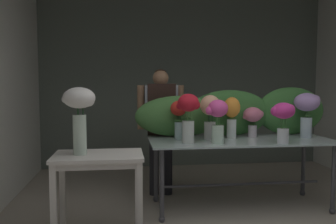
{
  "coord_description": "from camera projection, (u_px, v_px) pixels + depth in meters",
  "views": [
    {
      "loc": [
        -1.05,
        -2.35,
        1.42
      ],
      "look_at": [
        -0.59,
        1.21,
        1.13
      ],
      "focal_mm": 38.03,
      "sensor_mm": 36.0,
      "label": 1
    }
  ],
  "objects": [
    {
      "name": "vase_magenta_ranunculus",
      "position": [
        283.0,
        117.0,
        3.72
      ],
      "size": [
        0.27,
        0.23,
        0.43
      ],
      "color": "silver",
      "rests_on": "display_table_glass"
    },
    {
      "name": "display_table_glass",
      "position": [
        241.0,
        150.0,
        4.03
      ],
      "size": [
        2.08,
        0.85,
        0.79
      ],
      "color": "#B1C6C4",
      "rests_on": "ground"
    },
    {
      "name": "vase_crimson_lilies",
      "position": [
        188.0,
        113.0,
        3.75
      ],
      "size": [
        0.26,
        0.23,
        0.53
      ],
      "color": "silver",
      "rests_on": "display_table_glass"
    },
    {
      "name": "vase_peach_tulips",
      "position": [
        210.0,
        113.0,
        3.98
      ],
      "size": [
        0.23,
        0.23,
        0.5
      ],
      "color": "silver",
      "rests_on": "display_table_glass"
    },
    {
      "name": "side_table_white",
      "position": [
        98.0,
        166.0,
        3.19
      ],
      "size": [
        0.8,
        0.53,
        0.79
      ],
      "color": "silver",
      "rests_on": "ground"
    },
    {
      "name": "vase_fuchsia_anemones",
      "position": [
        217.0,
        118.0,
        3.72
      ],
      "size": [
        0.24,
        0.21,
        0.46
      ],
      "color": "silver",
      "rests_on": "display_table_glass"
    },
    {
      "name": "foliage_backdrop",
      "position": [
        230.0,
        113.0,
        4.3
      ],
      "size": [
        2.35,
        0.28,
        0.59
      ],
      "color": "#477F3D",
      "rests_on": "display_table_glass"
    },
    {
      "name": "florist",
      "position": [
        161.0,
        118.0,
        4.48
      ],
      "size": [
        0.59,
        0.24,
        1.6
      ],
      "color": "#232328",
      "rests_on": "ground"
    },
    {
      "name": "vase_rosy_snapdragons",
      "position": [
        253.0,
        118.0,
        4.17
      ],
      "size": [
        0.26,
        0.22,
        0.36
      ],
      "color": "silver",
      "rests_on": "display_table_glass"
    },
    {
      "name": "ground_plane",
      "position": [
        209.0,
        198.0,
        4.41
      ],
      "size": [
        8.2,
        8.2,
        0.0
      ],
      "primitive_type": "plane",
      "color": "#9E9384"
    },
    {
      "name": "vase_sunset_dahlias",
      "position": [
        232.0,
        114.0,
        4.06
      ],
      "size": [
        0.19,
        0.19,
        0.48
      ],
      "color": "silver",
      "rests_on": "display_table_glass"
    },
    {
      "name": "vase_lilac_stock",
      "position": [
        307.0,
        108.0,
        4.13
      ],
      "size": [
        0.3,
        0.29,
        0.52
      ],
      "color": "silver",
      "rests_on": "display_table_glass"
    },
    {
      "name": "vase_white_roses_tall",
      "position": [
        80.0,
        110.0,
        3.13
      ],
      "size": [
        0.3,
        0.28,
        0.6
      ],
      "color": "silver",
      "rests_on": "side_table_white"
    },
    {
      "name": "vase_scarlet_roses",
      "position": [
        179.0,
        115.0,
        4.02
      ],
      "size": [
        0.2,
        0.19,
        0.44
      ],
      "color": "silver",
      "rests_on": "display_table_glass"
    },
    {
      "name": "wall_back",
      "position": [
        184.0,
        80.0,
        6.13
      ],
      "size": [
        4.91,
        0.12,
        2.96
      ],
      "primitive_type": "cube",
      "color": "slate",
      "rests_on": "ground"
    }
  ]
}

